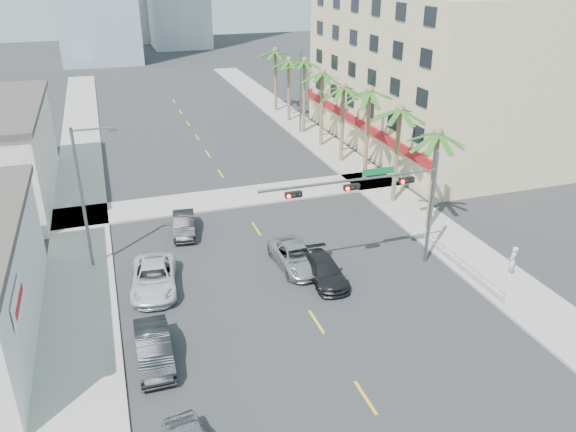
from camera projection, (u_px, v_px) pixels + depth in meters
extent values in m
plane|color=#262628|center=(347.00, 369.00, 26.49)|extent=(260.00, 260.00, 0.00)
cube|color=gray|center=(381.00, 189.00, 47.16)|extent=(4.00, 120.00, 0.15)
cube|color=gray|center=(80.00, 228.00, 40.24)|extent=(4.00, 120.00, 0.15)
cube|color=gray|center=(236.00, 197.00, 45.43)|extent=(80.00, 4.00, 0.15)
cube|color=#CAB48E|center=(431.00, 72.00, 55.58)|extent=(15.00, 28.00, 15.00)
cube|color=maroon|center=(358.00, 122.00, 55.26)|extent=(0.30, 28.00, 0.80)
cylinder|color=slate|center=(431.00, 210.00, 34.48)|extent=(0.24, 0.24, 7.20)
cylinder|color=slate|center=(351.00, 180.00, 31.81)|extent=(11.00, 0.16, 0.16)
cube|color=#0C662D|center=(378.00, 171.00, 32.16)|extent=(2.00, 0.05, 0.40)
cube|color=black|center=(406.00, 180.00, 32.84)|extent=(0.95, 0.28, 0.32)
sphere|color=#FF0C05|center=(403.00, 182.00, 32.61)|extent=(0.22, 0.22, 0.22)
cube|color=black|center=(352.00, 187.00, 31.83)|extent=(0.95, 0.28, 0.32)
sphere|color=#FF0C05|center=(348.00, 189.00, 31.60)|extent=(0.22, 0.22, 0.22)
cube|color=black|center=(293.00, 195.00, 30.82)|extent=(0.95, 0.28, 0.32)
sphere|color=#FF0C05|center=(289.00, 196.00, 30.59)|extent=(0.22, 0.22, 0.22)
cylinder|color=brown|center=(433.00, 183.00, 38.68)|extent=(0.36, 0.36, 7.20)
cylinder|color=brown|center=(396.00, 157.00, 43.09)|extent=(0.36, 0.36, 7.56)
cylinder|color=brown|center=(367.00, 137.00, 47.50)|extent=(0.36, 0.36, 7.92)
cylinder|color=brown|center=(342.00, 125.00, 52.13)|extent=(0.36, 0.36, 7.20)
cylinder|color=brown|center=(322.00, 110.00, 56.54)|extent=(0.36, 0.36, 7.56)
cylinder|color=brown|center=(304.00, 97.00, 60.95)|extent=(0.36, 0.36, 7.92)
cylinder|color=brown|center=(289.00, 91.00, 65.58)|extent=(0.36, 0.36, 7.20)
cylinder|color=brown|center=(276.00, 81.00, 69.99)|extent=(0.36, 0.36, 7.56)
cylinder|color=slate|center=(83.00, 201.00, 33.46)|extent=(0.20, 0.20, 9.00)
cylinder|color=slate|center=(91.00, 129.00, 31.98)|extent=(2.20, 0.12, 0.12)
cube|color=slate|center=(112.00, 129.00, 32.34)|extent=(0.50, 0.25, 0.18)
cylinder|color=slate|center=(301.00, 93.00, 60.61)|extent=(0.20, 0.20, 9.00)
cylinder|color=slate|center=(291.00, 52.00, 58.50)|extent=(2.20, 0.12, 0.12)
cube|color=slate|center=(281.00, 54.00, 58.23)|extent=(0.50, 0.25, 0.18)
cylinder|color=silver|center=(461.00, 265.00, 34.40)|extent=(0.08, 8.00, 0.08)
cylinder|color=silver|center=(462.00, 260.00, 34.26)|extent=(0.08, 8.00, 0.08)
cylinder|color=silver|center=(504.00, 300.00, 30.97)|extent=(0.08, 0.08, 1.00)
cylinder|color=silver|center=(481.00, 282.00, 32.70)|extent=(0.08, 0.08, 1.00)
cylinder|color=silver|center=(461.00, 266.00, 34.42)|extent=(0.08, 0.08, 1.00)
cylinder|color=silver|center=(443.00, 251.00, 36.15)|extent=(0.08, 0.08, 1.00)
cylinder|color=silver|center=(427.00, 238.00, 37.87)|extent=(0.08, 0.08, 1.00)
imported|color=black|center=(154.00, 348.00, 26.69)|extent=(1.65, 4.64, 1.52)
imported|color=silver|center=(154.00, 278.00, 32.61)|extent=(3.19, 5.71, 1.51)
imported|color=black|center=(184.00, 225.00, 39.31)|extent=(2.03, 4.38, 1.39)
imported|color=#B6B6BB|center=(296.00, 257.00, 35.02)|extent=(2.57, 5.19, 1.41)
imported|color=black|center=(325.00, 271.00, 33.54)|extent=(2.07, 4.70, 1.34)
imported|color=silver|center=(512.00, 261.00, 33.80)|extent=(0.80, 0.79, 1.87)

